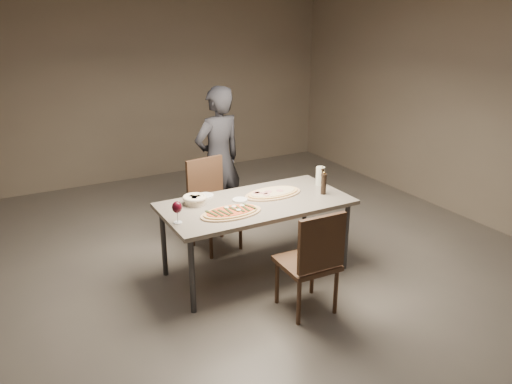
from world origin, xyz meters
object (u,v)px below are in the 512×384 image
pepper_mill_left (324,184)px  diner (218,160)px  zucchini_pizza (231,212)px  chair_far (211,198)px  bread_basket (195,199)px  chair_near (313,258)px  dining_table (256,207)px  ham_pizza (273,193)px  carafe (320,176)px

pepper_mill_left → diner: bearing=113.2°
zucchini_pizza → pepper_mill_left: (1.03, 0.02, 0.09)m
pepper_mill_left → chair_far: bearing=132.3°
bread_basket → chair_near: bearing=-61.3°
dining_table → pepper_mill_left: 0.72m
zucchini_pizza → chair_far: size_ratio=0.60×
pepper_mill_left → chair_near: (-0.62, -0.74, -0.33)m
dining_table → diner: 1.18m
chair_near → chair_far: chair_far is taller
dining_table → chair_far: size_ratio=1.84×
chair_near → chair_far: bearing=98.7°
ham_pizza → diner: bearing=102.7°
dining_table → chair_far: bearing=99.7°
pepper_mill_left → carafe: 0.29m
dining_table → carafe: bearing=8.3°
ham_pizza → chair_far: size_ratio=0.62×
zucchini_pizza → carafe: 1.20m
carafe → ham_pizza: bearing=-177.6°
dining_table → chair_far: 0.80m
bread_basket → chair_far: 0.72m
pepper_mill_left → bread_basket: bearing=163.7°
pepper_mill_left → carafe: bearing=61.2°
ham_pizza → carafe: carafe is taller
dining_table → bread_basket: size_ratio=7.87×
diner → chair_near: bearing=75.7°
zucchini_pizza → ham_pizza: 0.63m
dining_table → diner: (0.14, 1.16, 0.16)m
chair_far → zucchini_pizza: bearing=69.4°
bread_basket → zucchini_pizza: bearing=-63.0°
zucchini_pizza → chair_near: (0.41, -0.72, -0.23)m
dining_table → pepper_mill_left: size_ratio=7.74×
ham_pizza → chair_near: 1.01m
zucchini_pizza → diner: 1.40m
ham_pizza → chair_far: bearing=126.0°
zucchini_pizza → chair_near: chair_near is taller
chair_near → zucchini_pizza: bearing=121.3°
ham_pizza → carafe: size_ratio=3.15×
diner → ham_pizza: bearing=83.4°
pepper_mill_left → chair_far: (-0.83, 0.91, -0.31)m
ham_pizza → pepper_mill_left: bearing=-19.8°
carafe → chair_near: chair_near is taller
zucchini_pizza → diner: diner is taller
bread_basket → chair_far: chair_far is taller
zucchini_pizza → bread_basket: 0.43m
dining_table → diner: size_ratio=1.06×
ham_pizza → diner: 1.07m
pepper_mill_left → carafe: size_ratio=1.21×
bread_basket → chair_near: 1.28m
bread_basket → carafe: size_ratio=1.19×
dining_table → carafe: size_ratio=9.38×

